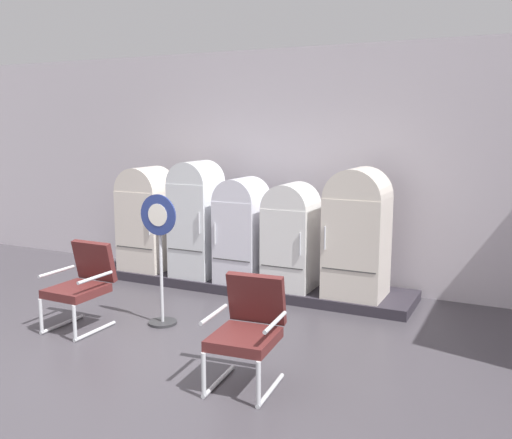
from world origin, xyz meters
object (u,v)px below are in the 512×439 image
refrigerator_0 (147,215)px  armchair_left (82,282)px  armchair_right (248,327)px  refrigerator_1 (196,215)px  refrigerator_2 (242,227)px  refrigerator_3 (291,233)px  sign_stand (160,262)px  refrigerator_4 (357,229)px

refrigerator_0 → armchair_left: bearing=-72.7°
refrigerator_0 → armchair_right: bearing=-40.7°
refrigerator_1 → armchair_left: size_ratio=1.71×
refrigerator_2 → refrigerator_3: refrigerator_2 is taller
refrigerator_2 → sign_stand: bearing=-97.0°
refrigerator_2 → refrigerator_0: bearing=-179.9°
refrigerator_0 → refrigerator_2: refrigerator_0 is taller
armchair_left → sign_stand: bearing=31.2°
refrigerator_2 → refrigerator_3: 0.72m
armchair_right → refrigerator_4: bearing=84.8°
refrigerator_0 → refrigerator_3: 2.28m
refrigerator_1 → armchair_right: (2.06, -2.51, -0.47)m
refrigerator_4 → refrigerator_3: bearing=-177.8°
armchair_left → refrigerator_0: bearing=107.3°
sign_stand → refrigerator_3: bearing=60.1°
refrigerator_2 → armchair_left: size_ratio=1.49×
refrigerator_0 → refrigerator_2: bearing=0.1°
armchair_right → armchair_left: bearing=168.5°
armchair_left → armchair_right: 2.32m
refrigerator_0 → sign_stand: bearing=-49.5°
refrigerator_2 → refrigerator_4: bearing=0.6°
refrigerator_4 → sign_stand: (-1.77, -1.62, -0.24)m
refrigerator_2 → armchair_right: size_ratio=1.49×
refrigerator_0 → sign_stand: (1.37, -1.60, -0.19)m
refrigerator_0 → refrigerator_4: (3.14, 0.02, 0.05)m
refrigerator_0 → armchair_right: 3.87m
refrigerator_2 → armchair_right: (1.35, -2.51, -0.36)m
armchair_left → armchair_right: (2.28, -0.46, 0.00)m
armchair_right → refrigerator_2: bearing=118.3°
refrigerator_3 → refrigerator_0: bearing=179.6°
refrigerator_2 → sign_stand: size_ratio=0.95×
refrigerator_0 → refrigerator_2: 1.56m
refrigerator_1 → refrigerator_2: size_ratio=1.14×
refrigerator_4 → armchair_right: size_ratio=1.69×
refrigerator_0 → refrigerator_3: bearing=-0.4°
refrigerator_0 → armchair_right: size_ratio=1.59×
refrigerator_3 → armchair_left: bearing=-129.0°
refrigerator_4 → refrigerator_1: bearing=-179.5°
refrigerator_1 → armchair_left: (-0.22, -2.04, -0.47)m
refrigerator_4 → armchair_left: refrigerator_4 is taller
armchair_right → sign_stand: size_ratio=0.64×
refrigerator_4 → sign_stand: 2.42m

